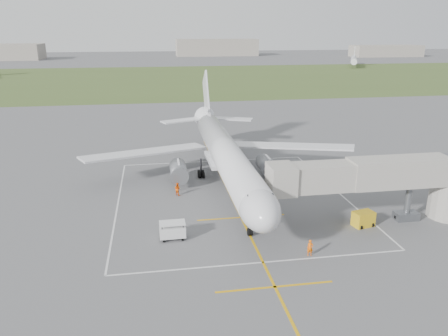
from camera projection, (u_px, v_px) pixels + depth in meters
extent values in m
plane|color=#58595B|center=(226.00, 187.00, 58.55)|extent=(700.00, 700.00, 0.00)
cube|color=#435826|center=(174.00, 79.00, 180.61)|extent=(700.00, 120.00, 0.02)
cube|color=#D79A0C|center=(233.00, 201.00, 53.85)|extent=(0.25, 60.00, 0.01)
cube|color=#D79A0C|center=(275.00, 287.00, 36.01)|extent=(10.00, 0.25, 0.01)
cube|color=#D79A0C|center=(241.00, 217.00, 49.16)|extent=(10.00, 0.25, 0.01)
cube|color=silver|center=(214.00, 161.00, 69.81)|extent=(28.00, 0.20, 0.01)
cube|color=silver|center=(263.00, 262.00, 39.77)|extent=(28.00, 0.20, 0.01)
cube|color=silver|center=(118.00, 205.00, 52.63)|extent=(0.20, 32.00, 0.01)
cube|color=silver|center=(337.00, 191.00, 56.95)|extent=(0.20, 32.00, 0.01)
cylinder|color=silver|center=(226.00, 155.00, 57.16)|extent=(3.80, 36.00, 3.80)
ellipsoid|color=silver|center=(259.00, 208.00, 40.26)|extent=(3.80, 7.22, 3.80)
cube|color=black|center=(262.00, 201.00, 39.09)|extent=(2.40, 1.60, 0.99)
cone|color=silver|center=(207.00, 120.00, 76.29)|extent=(3.80, 6.00, 3.80)
cube|color=silver|center=(289.00, 146.00, 64.68)|extent=(17.93, 11.24, 1.23)
cube|color=silver|center=(146.00, 152.00, 61.44)|extent=(17.93, 11.24, 1.23)
cube|color=silver|center=(223.00, 160.00, 60.46)|extent=(4.20, 8.00, 0.50)
cube|color=silver|center=(206.00, 95.00, 75.62)|extent=(0.30, 7.89, 8.65)
cube|color=silver|center=(208.00, 115.00, 74.48)|extent=(0.35, 5.00, 1.20)
cube|color=silver|center=(231.00, 119.00, 76.59)|extent=(7.85, 5.03, 0.20)
cube|color=silver|center=(183.00, 120.00, 75.30)|extent=(7.85, 5.03, 0.20)
cylinder|color=slate|center=(267.00, 166.00, 61.27)|extent=(2.30, 4.20, 2.30)
cube|color=silver|center=(268.00, 161.00, 60.74)|extent=(0.25, 2.40, 1.20)
cylinder|color=slate|center=(178.00, 170.00, 59.36)|extent=(2.30, 4.20, 2.30)
cube|color=silver|center=(178.00, 165.00, 58.83)|extent=(0.25, 2.40, 1.20)
cylinder|color=black|center=(250.00, 224.00, 44.53)|extent=(0.18, 0.18, 2.60)
cylinder|color=black|center=(249.00, 232.00, 44.79)|extent=(0.28, 0.80, 0.80)
cylinder|color=black|center=(251.00, 232.00, 44.83)|extent=(0.28, 0.80, 0.80)
cylinder|color=black|center=(241.00, 166.00, 62.79)|extent=(0.22, 0.22, 2.80)
cylinder|color=black|center=(240.00, 173.00, 62.70)|extent=(0.32, 0.96, 0.96)
cylinder|color=black|center=(243.00, 173.00, 62.79)|extent=(0.32, 0.96, 0.96)
cylinder|color=black|center=(239.00, 171.00, 63.36)|extent=(0.32, 0.96, 0.96)
cylinder|color=black|center=(242.00, 171.00, 63.44)|extent=(0.32, 0.96, 0.96)
cylinder|color=black|center=(201.00, 168.00, 61.90)|extent=(0.22, 0.22, 2.80)
cylinder|color=black|center=(199.00, 175.00, 61.81)|extent=(0.32, 0.96, 0.96)
cylinder|color=black|center=(203.00, 175.00, 61.89)|extent=(0.32, 0.96, 0.96)
cylinder|color=black|center=(199.00, 173.00, 62.46)|extent=(0.32, 0.96, 0.96)
cylinder|color=black|center=(203.00, 173.00, 62.55)|extent=(0.32, 0.96, 0.96)
cube|color=#9A958B|center=(321.00, 177.00, 45.34)|extent=(11.09, 2.90, 2.80)
cube|color=#9A958B|center=(399.00, 172.00, 46.65)|extent=(11.09, 3.10, 3.00)
cube|color=#9A958B|center=(281.00, 179.00, 44.67)|extent=(2.60, 3.40, 3.00)
cylinder|color=slate|center=(408.00, 202.00, 48.00)|extent=(0.70, 0.70, 4.20)
cube|color=slate|center=(406.00, 216.00, 48.51)|extent=(2.60, 1.40, 0.90)
cylinder|color=black|center=(398.00, 217.00, 48.38)|extent=(0.70, 0.30, 0.70)
cylinder|color=black|center=(414.00, 216.00, 48.69)|extent=(0.70, 0.30, 0.70)
cube|color=gold|center=(363.00, 219.00, 46.85)|extent=(2.44, 1.87, 1.63)
cylinder|color=black|center=(361.00, 227.00, 46.23)|extent=(0.32, 0.52, 0.48)
cylinder|color=black|center=(372.00, 225.00, 46.78)|extent=(0.32, 0.52, 0.48)
cube|color=silver|center=(173.00, 231.00, 43.94)|extent=(2.61, 1.58, 1.14)
cube|color=silver|center=(172.00, 223.00, 43.66)|extent=(2.61, 1.58, 0.08)
cylinder|color=black|center=(162.00, 233.00, 43.12)|extent=(0.08, 0.08, 1.35)
cylinder|color=black|center=(183.00, 231.00, 43.46)|extent=(0.08, 0.08, 1.35)
cylinder|color=black|center=(162.00, 227.00, 44.28)|extent=(0.08, 0.08, 1.35)
cylinder|color=black|center=(182.00, 226.00, 44.62)|extent=(0.08, 0.08, 1.35)
cylinder|color=black|center=(164.00, 240.00, 43.45)|extent=(0.19, 0.42, 0.41)
cylinder|color=black|center=(182.00, 239.00, 43.76)|extent=(0.19, 0.42, 0.41)
cylinder|color=black|center=(163.00, 235.00, 44.52)|extent=(0.19, 0.42, 0.41)
cylinder|color=black|center=(182.00, 234.00, 44.83)|extent=(0.19, 0.42, 0.41)
imported|color=#FD6207|center=(310.00, 248.00, 40.74)|extent=(0.62, 0.45, 1.59)
imported|color=#F65907|center=(177.00, 189.00, 55.44)|extent=(1.02, 1.01, 1.67)
cube|color=gray|center=(217.00, 47.00, 325.76)|extent=(60.00, 20.00, 12.00)
cube|color=gray|center=(386.00, 51.00, 316.69)|extent=(50.00, 18.00, 8.00)
cylinder|color=silver|center=(354.00, 60.00, 237.43)|extent=(16.49, 30.33, 3.20)
cube|color=silver|center=(355.00, 51.00, 236.04)|extent=(1.97, 3.75, 5.50)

